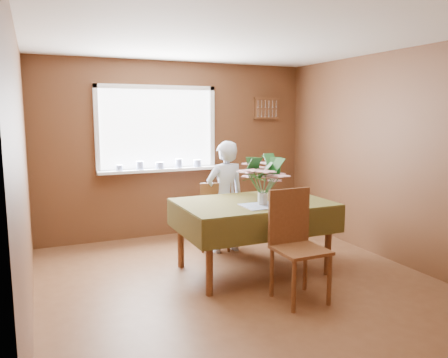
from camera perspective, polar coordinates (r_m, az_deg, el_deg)
name	(u,v)px	position (r m, az deg, el deg)	size (l,w,h in m)	color
floor	(245,287)	(4.62, 2.81, -13.94)	(4.50, 4.50, 0.00)	brown
ceiling	(247,35)	(4.33, 3.06, 18.28)	(4.50, 4.50, 0.00)	white
wall_back	(177,150)	(6.39, -6.11, 3.85)	(4.00, 4.00, 0.00)	brown
wall_front	(440,214)	(2.52, 26.37, -4.14)	(4.00, 4.00, 0.00)	brown
wall_left	(23,178)	(3.86, -24.73, 0.08)	(4.50, 4.50, 0.00)	brown
wall_right	(400,158)	(5.49, 21.99, 2.52)	(4.50, 4.50, 0.00)	brown
window_assembly	(158,143)	(6.24, -8.56, 4.65)	(1.72, 0.20, 1.22)	white
spoon_rack	(267,108)	(6.91, 5.59, 9.19)	(0.44, 0.05, 0.33)	brown
dining_table	(253,210)	(4.88, 3.81, -4.05)	(1.66, 1.14, 0.81)	brown
chair_far	(215,213)	(5.65, -1.16, -4.46)	(0.49, 0.49, 0.90)	brown
chair_near	(295,241)	(4.26, 9.31, -7.94)	(0.46, 0.46, 1.05)	brown
seated_woman	(225,197)	(5.55, 0.17, -2.38)	(0.52, 0.34, 1.43)	white
flower_bouquet	(263,177)	(4.63, 5.11, 0.27)	(0.54, 0.54, 0.46)	white
side_plate	(285,196)	(5.18, 7.93, -2.19)	(0.27, 0.27, 0.01)	white
table_knife	(281,203)	(4.77, 7.49, -3.09)	(0.02, 0.23, 0.00)	silver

